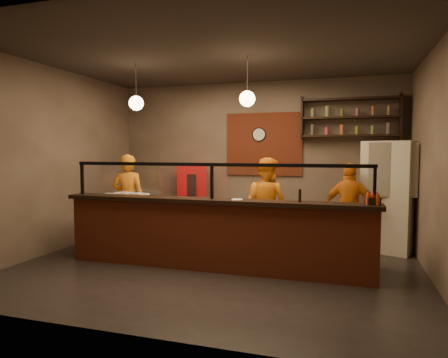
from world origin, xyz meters
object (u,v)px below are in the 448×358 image
(fridge, at_px, (390,196))
(condiment_caddy, at_px, (373,201))
(wall_clock, at_px, (259,135))
(red_cooler, at_px, (191,199))
(pepper_mill, at_px, (300,196))
(pizza_dough, at_px, (293,207))
(cook_left, at_px, (128,199))
(cook_mid, at_px, (266,205))
(cook_right, at_px, (350,208))

(fridge, distance_m, condiment_caddy, 2.05)
(wall_clock, distance_m, red_cooler, 2.00)
(fridge, xyz_separation_m, pepper_mill, (-1.33, -2.03, 0.19))
(red_cooler, xyz_separation_m, pizza_dough, (2.41, -1.85, 0.19))
(cook_left, relative_size, cook_mid, 1.03)
(wall_clock, relative_size, condiment_caddy, 1.75)
(fridge, xyz_separation_m, condiment_caddy, (-0.40, -2.01, 0.14))
(wall_clock, relative_size, pizza_dough, 0.56)
(cook_mid, height_order, pepper_mill, cook_mid)
(red_cooler, bearing_deg, cook_mid, -54.22)
(pepper_mill, bearing_deg, pizza_dough, 105.13)
(cook_right, bearing_deg, pepper_mill, 74.33)
(cook_mid, xyz_separation_m, fridge, (2.06, 0.69, 0.14))
(fridge, height_order, pepper_mill, fridge)
(cook_mid, bearing_deg, pepper_mill, 142.97)
(cook_left, bearing_deg, fridge, -177.82)
(wall_clock, distance_m, pizza_dough, 2.66)
(cook_left, distance_m, pizza_dough, 3.18)
(fridge, bearing_deg, cook_right, -126.74)
(cook_left, xyz_separation_m, cook_right, (3.97, 0.51, -0.07))
(cook_mid, distance_m, condiment_caddy, 2.14)
(wall_clock, height_order, fridge, wall_clock)
(wall_clock, height_order, pizza_dough, wall_clock)
(wall_clock, xyz_separation_m, fridge, (2.50, -0.72, -1.14))
(fridge, bearing_deg, condiment_caddy, -79.93)
(wall_clock, xyz_separation_m, pepper_mill, (1.17, -2.76, -0.95))
(cook_mid, bearing_deg, wall_clock, -48.11)
(pepper_mill, bearing_deg, red_cooler, 136.46)
(cook_mid, relative_size, pepper_mill, 9.21)
(cook_right, relative_size, condiment_caddy, 9.05)
(cook_mid, bearing_deg, cook_left, 29.78)
(cook_mid, xyz_separation_m, pizza_dough, (0.56, -0.74, 0.08))
(red_cooler, distance_m, pizza_dough, 3.04)
(pizza_dough, bearing_deg, condiment_caddy, -27.62)
(condiment_caddy, height_order, pepper_mill, pepper_mill)
(red_cooler, bearing_deg, pizza_dough, -60.79)
(cook_right, bearing_deg, pizza_dough, 57.66)
(wall_clock, relative_size, cook_right, 0.19)
(pepper_mill, bearing_deg, fridge, 56.69)
(cook_left, xyz_separation_m, pizza_dough, (3.14, -0.51, 0.06))
(red_cooler, xyz_separation_m, pepper_mill, (2.57, -2.45, 0.43))
(wall_clock, relative_size, fridge, 0.16)
(wall_clock, bearing_deg, fridge, -16.16)
(cook_right, relative_size, red_cooler, 1.08)
(cook_right, distance_m, fridge, 0.81)
(red_cooler, bearing_deg, pepper_mill, -66.86)
(red_cooler, bearing_deg, condiment_caddy, -57.95)
(cook_right, height_order, pepper_mill, cook_right)
(wall_clock, height_order, cook_right, wall_clock)
(fridge, relative_size, condiment_caddy, 11.22)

